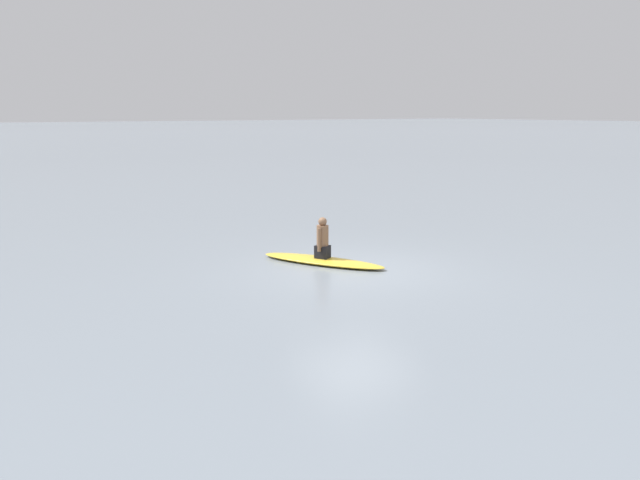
{
  "coord_description": "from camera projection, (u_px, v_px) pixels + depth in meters",
  "views": [
    {
      "loc": [
        -8.33,
        -11.0,
        3.51
      ],
      "look_at": [
        -0.51,
        0.66,
        0.63
      ],
      "focal_mm": 35.48,
      "sensor_mm": 36.0,
      "label": 1
    }
  ],
  "objects": [
    {
      "name": "ground_plane",
      "position": [
        355.0,
        270.0,
        14.2
      ],
      "size": [
        400.0,
        400.0,
        0.0
      ],
      "primitive_type": "plane",
      "color": "gray"
    },
    {
      "name": "person_paddler",
      "position": [
        323.0,
        240.0,
        14.66
      ],
      "size": [
        0.4,
        0.4,
        0.96
      ],
      "rotation": [
        0.0,
        0.0,
        -1.08
      ],
      "color": "black",
      "rests_on": "surfboard"
    },
    {
      "name": "surfboard",
      "position": [
        323.0,
        261.0,
        14.76
      ],
      "size": [
        2.12,
        3.09,
        0.13
      ],
      "primitive_type": "ellipsoid",
      "rotation": [
        0.0,
        0.0,
        -1.08
      ],
      "color": "gold",
      "rests_on": "ground"
    }
  ]
}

